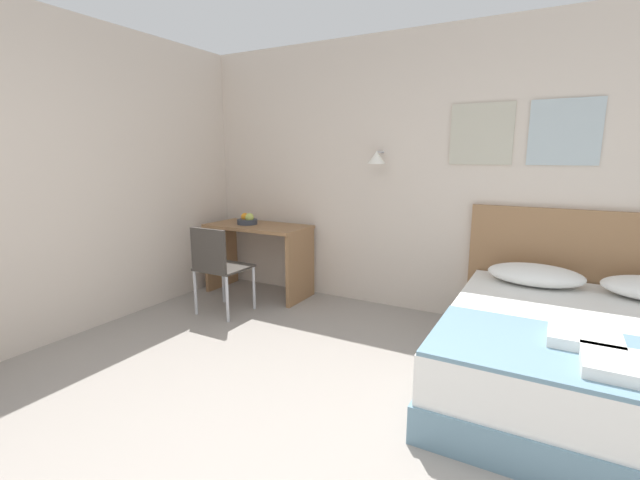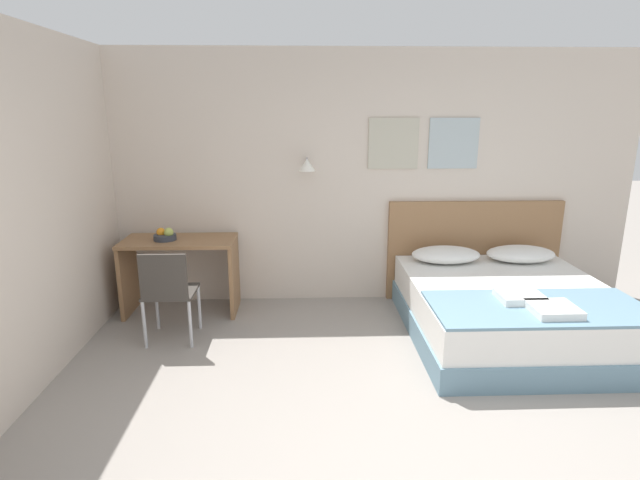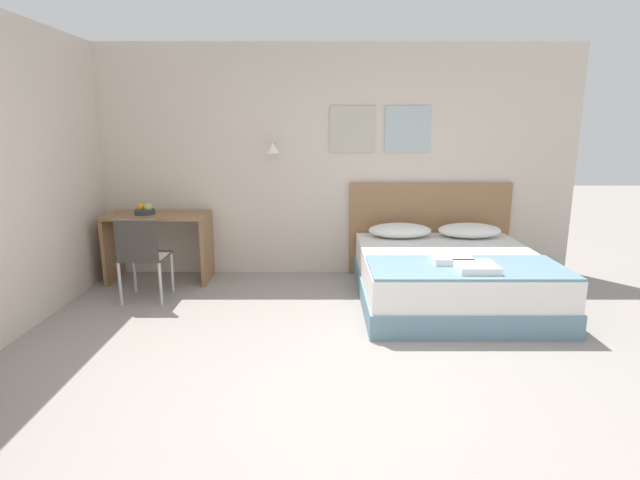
% 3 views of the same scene
% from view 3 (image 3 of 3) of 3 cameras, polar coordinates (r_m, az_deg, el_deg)
% --- Properties ---
extents(ground_plane, '(24.00, 24.00, 0.00)m').
position_cam_3_polar(ground_plane, '(3.44, 0.20, -17.43)').
color(ground_plane, gray).
extents(wall_back, '(5.92, 0.31, 2.65)m').
position_cam_3_polar(wall_back, '(5.88, 0.07, 8.92)').
color(wall_back, beige).
rests_on(wall_back, ground_plane).
extents(bed, '(1.77, 1.96, 0.51)m').
position_cam_3_polar(bed, '(5.19, 14.32, -4.16)').
color(bed, '#66899E').
rests_on(bed, ground_plane).
extents(headboard, '(1.89, 0.06, 1.09)m').
position_cam_3_polar(headboard, '(6.07, 12.14, 1.28)').
color(headboard, '#8E6642').
rests_on(headboard, ground_plane).
extents(pillow_left, '(0.71, 0.44, 0.16)m').
position_cam_3_polar(pillow_left, '(5.70, 8.92, 1.10)').
color(pillow_left, white).
rests_on(pillow_left, bed).
extents(pillow_right, '(0.71, 0.44, 0.16)m').
position_cam_3_polar(pillow_right, '(5.88, 16.52, 1.07)').
color(pillow_right, white).
rests_on(pillow_right, bed).
extents(throw_blanket, '(1.72, 0.78, 0.02)m').
position_cam_3_polar(throw_blanket, '(4.59, 16.24, -3.01)').
color(throw_blanket, '#66899E').
rests_on(throw_blanket, bed).
extents(folded_towel_near_foot, '(0.35, 0.30, 0.06)m').
position_cam_3_polar(folded_towel_near_foot, '(4.68, 14.59, -2.08)').
color(folded_towel_near_foot, white).
rests_on(folded_towel_near_foot, throw_blanket).
extents(folded_towel_mid_bed, '(0.34, 0.33, 0.06)m').
position_cam_3_polar(folded_towel_mid_bed, '(4.46, 17.24, -2.96)').
color(folded_towel_mid_bed, white).
rests_on(folded_towel_mid_bed, throw_blanket).
extents(desk, '(1.12, 0.56, 0.78)m').
position_cam_3_polar(desk, '(5.93, -18.14, 0.53)').
color(desk, '#8E6642').
rests_on(desk, ground_plane).
extents(desk_chair, '(0.44, 0.44, 0.86)m').
position_cam_3_polar(desk_chair, '(5.25, -19.92, -1.36)').
color(desk_chair, '#3D3833').
rests_on(desk_chair, ground_plane).
extents(fruit_bowl, '(0.22, 0.22, 0.13)m').
position_cam_3_polar(fruit_bowl, '(5.90, -19.57, 3.23)').
color(fruit_bowl, '#333842').
rests_on(fruit_bowl, desk).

